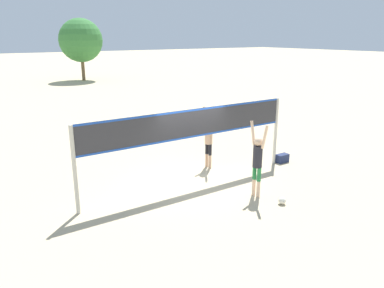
% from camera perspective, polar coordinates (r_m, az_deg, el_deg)
% --- Properties ---
extents(ground_plane, '(200.00, 200.00, 0.00)m').
position_cam_1_polar(ground_plane, '(12.38, 0.00, -6.12)').
color(ground_plane, '#C6B28C').
extents(volleyball_net, '(7.64, 0.11, 2.50)m').
position_cam_1_polar(volleyball_net, '(11.81, 0.00, 2.09)').
color(volleyball_net, beige).
rests_on(volleyball_net, ground_plane).
extents(player_spiker, '(0.28, 0.72, 2.29)m').
position_cam_1_polar(player_spiker, '(11.26, 9.96, -2.10)').
color(player_spiker, beige).
rests_on(player_spiker, ground_plane).
extents(player_blocker, '(0.28, 0.72, 2.23)m').
position_cam_1_polar(player_blocker, '(13.56, 2.55, 1.15)').
color(player_blocker, tan).
rests_on(player_blocker, ground_plane).
extents(volleyball, '(0.22, 0.22, 0.22)m').
position_cam_1_polar(volleyball, '(11.26, 13.57, -8.39)').
color(volleyball, silver).
rests_on(volleyball, ground_plane).
extents(gear_bag, '(0.50, 0.28, 0.32)m').
position_cam_1_polar(gear_bag, '(14.81, 13.57, -2.11)').
color(gear_bag, navy).
rests_on(gear_bag, ground_plane).
extents(tree_left_cluster, '(4.49, 4.49, 6.39)m').
position_cam_1_polar(tree_left_cluster, '(42.10, -16.59, 14.90)').
color(tree_left_cluster, brown).
rests_on(tree_left_cluster, ground_plane).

